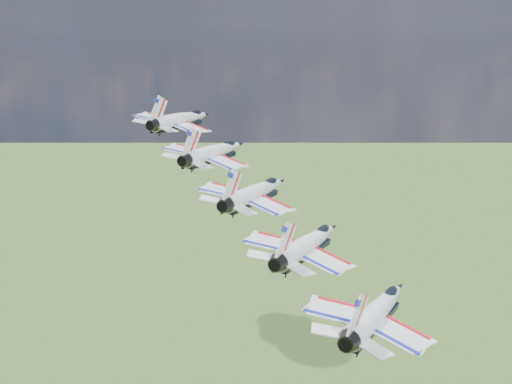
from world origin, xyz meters
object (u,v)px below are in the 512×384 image
at_px(jet_2, 256,192).
at_px(jet_3, 308,243).
at_px(jet_0, 182,119).
at_px(jet_1, 215,152).
at_px(jet_4, 377,311).

xyz_separation_m(jet_2, jet_3, (8.62, -6.91, -2.58)).
bearing_deg(jet_3, jet_0, 144.14).
bearing_deg(jet_3, jet_1, 144.14).
distance_m(jet_2, jet_3, 11.34).
height_order(jet_1, jet_3, jet_1).
distance_m(jet_3, jet_4, 11.34).
bearing_deg(jet_4, jet_1, 144.14).
bearing_deg(jet_0, jet_3, -35.86).
bearing_deg(jet_1, jet_4, -35.86).
bearing_deg(jet_1, jet_2, -35.86).
bearing_deg(jet_4, jet_2, 144.14).
xyz_separation_m(jet_0, jet_2, (17.23, -13.82, -5.16)).
bearing_deg(jet_2, jet_3, -35.86).
height_order(jet_2, jet_3, jet_2).
bearing_deg(jet_4, jet_3, 144.14).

